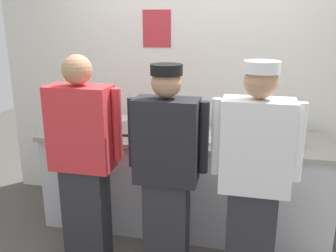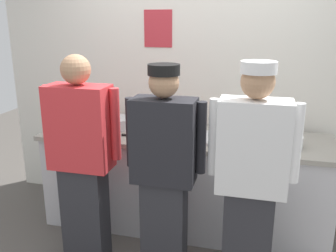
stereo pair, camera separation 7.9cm
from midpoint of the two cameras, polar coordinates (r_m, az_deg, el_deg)
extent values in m
plane|color=#514C47|center=(3.34, 0.40, -18.09)|extent=(9.00, 9.00, 0.00)
cube|color=silver|center=(3.64, 3.48, 9.80)|extent=(4.02, 0.10, 2.96)
cube|color=#B72D38|center=(3.64, -2.38, 14.75)|extent=(0.27, 0.01, 0.35)
cube|color=silver|center=(3.46, 1.80, -8.78)|extent=(2.51, 0.66, 0.85)
cube|color=gray|center=(3.29, 1.87, -1.78)|extent=(2.57, 0.72, 0.04)
cube|color=#2D2D33|center=(3.07, -13.11, -13.17)|extent=(0.33, 0.20, 0.80)
cube|color=red|center=(2.80, -14.04, -0.32)|extent=(0.46, 0.24, 0.63)
cylinder|color=red|center=(2.95, -18.37, 0.82)|extent=(0.07, 0.07, 0.54)
cylinder|color=red|center=(2.72, -8.67, 0.18)|extent=(0.07, 0.07, 0.54)
sphere|color=tan|center=(2.71, -14.66, 8.38)|extent=(0.22, 0.22, 0.22)
cube|color=#2D2D33|center=(2.87, -1.06, -15.33)|extent=(0.32, 0.20, 0.76)
cube|color=#232328|center=(2.58, -1.14, -2.33)|extent=(0.44, 0.24, 0.60)
cylinder|color=#232328|center=(2.68, -6.28, -1.04)|extent=(0.07, 0.07, 0.51)
cylinder|color=#232328|center=(2.56, 4.66, -1.81)|extent=(0.07, 0.07, 0.51)
sphere|color=tan|center=(2.48, -1.20, 6.68)|extent=(0.21, 0.21, 0.21)
cylinder|color=black|center=(2.47, -1.21, 8.68)|extent=(0.22, 0.22, 0.07)
cube|color=#2D2D33|center=(2.76, 11.63, -16.89)|extent=(0.33, 0.20, 0.78)
cube|color=white|center=(2.45, 12.56, -3.05)|extent=(0.46, 0.24, 0.62)
cylinder|color=white|center=(2.50, 6.57, -1.68)|extent=(0.07, 0.07, 0.53)
cylinder|color=white|center=(2.50, 18.65, -2.44)|extent=(0.07, 0.07, 0.53)
sphere|color=tan|center=(2.35, 13.18, 6.67)|extent=(0.21, 0.21, 0.21)
cylinder|color=white|center=(2.34, 13.33, 8.84)|extent=(0.22, 0.22, 0.07)
cylinder|color=white|center=(3.15, 17.38, -2.89)|extent=(0.22, 0.22, 0.01)
cylinder|color=white|center=(3.15, 17.40, -2.69)|extent=(0.22, 0.22, 0.01)
cylinder|color=white|center=(3.14, 17.42, -2.48)|extent=(0.22, 0.22, 0.01)
cylinder|color=white|center=(3.14, 17.44, -2.27)|extent=(0.22, 0.22, 0.01)
cylinder|color=white|center=(3.14, 17.46, -2.06)|extent=(0.22, 0.22, 0.01)
cylinder|color=white|center=(3.13, 17.48, -1.86)|extent=(0.22, 0.22, 0.01)
cylinder|color=white|center=(3.13, 17.49, -1.65)|extent=(0.22, 0.22, 0.01)
cylinder|color=white|center=(3.13, 17.51, -1.44)|extent=(0.22, 0.22, 0.01)
cylinder|color=#B7BABF|center=(3.52, -9.01, 0.40)|extent=(0.31, 0.31, 0.10)
cube|color=#B7BABF|center=(3.23, 3.95, -1.57)|extent=(0.50, 0.43, 0.02)
cylinder|color=red|center=(3.75, -11.46, 1.60)|extent=(0.06, 0.06, 0.14)
cone|color=red|center=(3.73, -11.54, 2.91)|extent=(0.05, 0.05, 0.04)
cylinder|color=orange|center=(3.16, 11.83, -1.19)|extent=(0.06, 0.06, 0.14)
cone|color=orange|center=(3.13, 11.92, 0.37)|extent=(0.05, 0.05, 0.04)
cylinder|color=white|center=(3.41, 11.10, -0.75)|extent=(0.08, 0.08, 0.04)
cylinder|color=orange|center=(3.40, 11.11, -0.52)|extent=(0.07, 0.07, 0.01)
cylinder|color=white|center=(3.38, -0.82, -0.56)|extent=(0.09, 0.09, 0.04)
cylinder|color=#5B932D|center=(3.38, -0.82, -0.32)|extent=(0.08, 0.08, 0.01)
cylinder|color=white|center=(3.78, -13.88, 0.74)|extent=(0.09, 0.09, 0.04)
cylinder|color=gold|center=(3.77, -13.90, 0.94)|extent=(0.07, 0.07, 0.01)
cylinder|color=white|center=(3.36, -11.92, -0.58)|extent=(0.09, 0.09, 0.10)
cube|color=#B7BABF|center=(3.24, -4.80, -1.70)|extent=(0.19, 0.03, 0.01)
cube|color=black|center=(3.28, -7.05, -1.46)|extent=(0.09, 0.03, 0.02)
camera|label=1|loc=(0.04, -90.69, -0.20)|focal=39.57mm
camera|label=2|loc=(0.04, 89.31, 0.20)|focal=39.57mm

